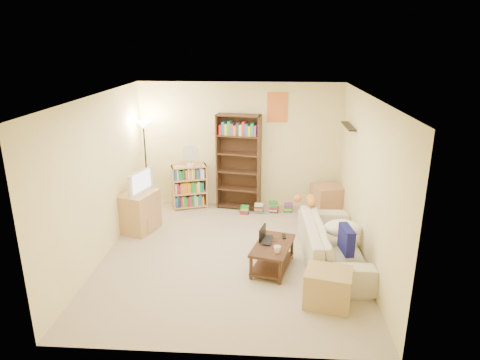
% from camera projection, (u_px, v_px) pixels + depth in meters
% --- Properties ---
extents(room, '(4.50, 4.54, 2.52)m').
position_uv_depth(room, '(231.00, 156.00, 6.29)').
color(room, '#BCAE8D').
rests_on(room, ground).
extents(sofa, '(2.18, 0.97, 0.62)m').
position_uv_depth(sofa, '(332.00, 243.00, 6.51)').
color(sofa, beige).
rests_on(sofa, ground).
extents(navy_pillow, '(0.18, 0.42, 0.37)m').
position_uv_depth(navy_pillow, '(346.00, 239.00, 5.99)').
color(navy_pillow, navy).
rests_on(navy_pillow, sofa).
extents(cream_blanket, '(0.57, 0.41, 0.24)m').
position_uv_depth(cream_blanket, '(342.00, 228.00, 6.49)').
color(cream_blanket, white).
rests_on(cream_blanket, sofa).
extents(tabby_cat, '(0.49, 0.19, 0.17)m').
position_uv_depth(tabby_cat, '(309.00, 200.00, 7.18)').
color(tabby_cat, orange).
rests_on(tabby_cat, sofa).
extents(coffee_table, '(0.71, 0.99, 0.40)m').
position_uv_depth(coffee_table, '(273.00, 253.00, 6.32)').
color(coffee_table, '#412A19').
rests_on(coffee_table, ground).
extents(laptop, '(0.40, 0.30, 0.03)m').
position_uv_depth(laptop, '(271.00, 240.00, 6.37)').
color(laptop, black).
rests_on(laptop, coffee_table).
extents(laptop_screen, '(0.09, 0.29, 0.20)m').
position_uv_depth(laptop_screen, '(262.00, 233.00, 6.38)').
color(laptop_screen, white).
rests_on(laptop_screen, laptop).
extents(mug, '(0.18, 0.18, 0.10)m').
position_uv_depth(mug, '(277.00, 249.00, 6.02)').
color(mug, white).
rests_on(mug, coffee_table).
extents(tv_remote, '(0.06, 0.16, 0.02)m').
position_uv_depth(tv_remote, '(284.00, 236.00, 6.51)').
color(tv_remote, black).
rests_on(tv_remote, coffee_table).
extents(tv_stand, '(0.66, 0.78, 0.71)m').
position_uv_depth(tv_stand, '(140.00, 212.00, 7.58)').
color(tv_stand, tan).
rests_on(tv_stand, ground).
extents(television, '(0.76, 0.51, 0.41)m').
position_uv_depth(television, '(138.00, 182.00, 7.41)').
color(television, black).
rests_on(television, tv_stand).
extents(tall_bookshelf, '(0.90, 0.43, 1.91)m').
position_uv_depth(tall_bookshelf, '(239.00, 160.00, 8.42)').
color(tall_bookshelf, '#3B2716').
rests_on(tall_bookshelf, ground).
extents(short_bookshelf, '(0.74, 0.48, 0.89)m').
position_uv_depth(short_bookshelf, '(190.00, 187.00, 8.62)').
color(short_bookshelf, tan).
rests_on(short_bookshelf, ground).
extents(desk_fan, '(0.32, 0.18, 0.44)m').
position_uv_depth(desk_fan, '(190.00, 155.00, 8.36)').
color(desk_fan, silver).
rests_on(desk_fan, short_bookshelf).
extents(floor_lamp, '(0.31, 0.31, 1.81)m').
position_uv_depth(floor_lamp, '(144.00, 140.00, 8.12)').
color(floor_lamp, black).
rests_on(floor_lamp, ground).
extents(side_table, '(0.66, 0.66, 0.61)m').
position_uv_depth(side_table, '(327.00, 200.00, 8.27)').
color(side_table, '#AF7B55').
rests_on(side_table, ground).
extents(end_cabinet, '(0.67, 0.60, 0.48)m').
position_uv_depth(end_cabinet, '(328.00, 288.00, 5.46)').
color(end_cabinet, tan).
rests_on(end_cabinet, ground).
extents(book_stacks, '(1.05, 0.29, 0.23)m').
position_uv_depth(book_stacks, '(267.00, 208.00, 8.44)').
color(book_stacks, red).
rests_on(book_stacks, ground).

